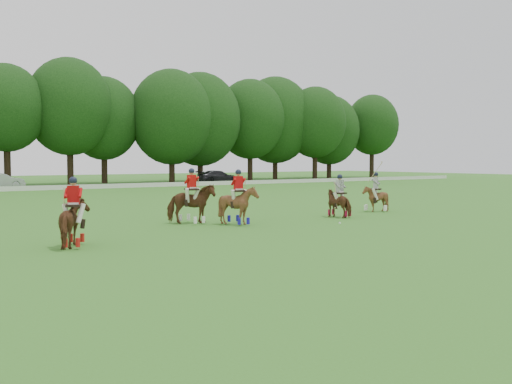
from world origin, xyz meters
TOP-DOWN VIEW (x-y plane):
  - ground at (0.00, 0.00)m, footprint 180.00×180.00m
  - tree_line at (0.26, 48.05)m, footprint 117.98×14.32m
  - boundary_rail at (0.00, 38.00)m, footprint 120.00×0.10m
  - car_right at (22.55, 42.50)m, footprint 5.40×2.57m
  - polo_red_a at (-7.14, 2.05)m, footprint 1.53×2.02m
  - polo_red_b at (-0.80, 5.84)m, footprint 1.80×1.56m
  - polo_red_c at (0.65, 4.30)m, footprint 1.66×1.79m
  - polo_stripe_a at (6.52, 4.23)m, footprint 1.04×1.72m
  - polo_stripe_b at (10.12, 5.25)m, footprint 1.67×1.71m
  - polo_ball at (4.39, 1.93)m, footprint 0.09×0.09m

SIDE VIEW (x-z plane):
  - ground at x=0.00m, z-range 0.00..0.00m
  - polo_ball at x=4.39m, z-range 0.00..0.09m
  - boundary_rail at x=0.00m, z-range 0.00..0.44m
  - polo_stripe_a at x=6.52m, z-range -0.31..1.79m
  - polo_stripe_b at x=10.12m, z-range -0.59..2.10m
  - car_right at x=22.55m, z-range 0.00..1.52m
  - polo_red_a at x=-7.14m, z-range -0.32..1.95m
  - polo_red_c at x=0.65m, z-range -0.33..2.07m
  - polo_red_b at x=-0.80m, z-range -0.33..2.11m
  - tree_line at x=0.26m, z-range 0.86..15.60m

